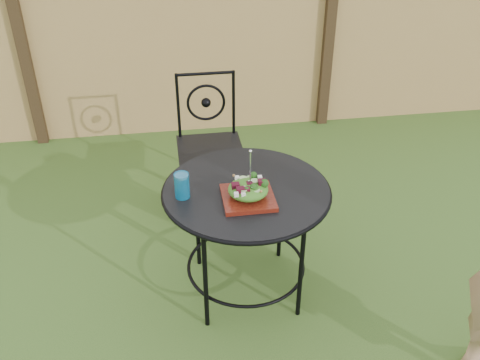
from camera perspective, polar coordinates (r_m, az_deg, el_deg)
The scene contains 8 objects.
ground at distance 3.31m, azimuth -3.11°, elevation -11.95°, with size 60.00×60.00×0.00m, color #224315.
fence at distance 4.75m, azimuth -6.35°, elevation 15.67°, with size 8.00×0.12×1.90m.
patio_table at distance 2.97m, azimuth 0.67°, elevation -3.15°, with size 0.92×0.92×0.72m.
patio_chair at distance 3.84m, azimuth -3.31°, elevation 4.35°, with size 0.46×0.46×0.95m.
salad_plate at distance 2.79m, azimuth 0.87°, elevation -1.89°, with size 0.27×0.27×0.02m, color #410B09.
salad at distance 2.76m, azimuth 0.87°, elevation -1.00°, with size 0.21×0.21×0.08m, color #235614.
fork at distance 2.70m, azimuth 1.11°, elevation 1.32°, with size 0.01×0.01×0.18m, color silver.
drinking_glass at distance 2.80m, azimuth -6.21°, elevation -0.59°, with size 0.08×0.08×0.14m, color #0B5983.
Camera 1 is at (-0.18, -2.35, 2.32)m, focal length 40.00 mm.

